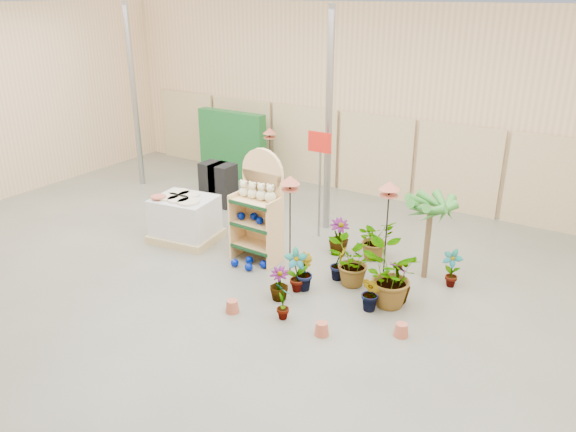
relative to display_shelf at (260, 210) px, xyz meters
name	(u,v)px	position (x,y,z in m)	size (l,w,h in m)	color
room	(253,155)	(0.35, -0.66, 1.25)	(15.20, 12.10, 4.70)	#5B5A4E
display_shelf	(260,210)	(0.00, 0.00, 0.00)	(0.90, 0.58, 2.11)	#E0B272
teddy_bears	(258,192)	(0.03, -0.10, 0.37)	(0.78, 0.21, 0.33)	beige
gazing_balls_shelf	(257,218)	(0.00, -0.12, -0.13)	(0.77, 0.26, 0.15)	#001381
gazing_balls_floor	(249,264)	(0.07, -0.49, -0.89)	(0.63, 0.39, 0.15)	#001381
pallet_stack	(185,219)	(-1.74, -0.16, -0.51)	(1.40, 1.22, 0.94)	tan
charcoal_planters	(218,184)	(-2.47, 1.81, -0.46)	(0.80, 0.50, 1.00)	black
trellis_stock	(232,145)	(-3.45, 3.63, -0.06)	(2.00, 0.30, 1.80)	#165822
offer_sign	(320,163)	(0.45, 1.41, 0.61)	(0.50, 0.08, 2.20)	gray
bird_table_front	(290,183)	(0.86, -0.34, 0.76)	(0.34, 0.34, 1.86)	black
bird_table_right	(389,189)	(2.43, 0.15, 0.80)	(0.34, 0.34, 1.90)	black
bird_table_back	(270,133)	(-1.85, 3.07, 0.58)	(0.34, 0.34, 1.67)	black
palm	(431,205)	(2.90, 0.88, 0.41)	(0.70, 0.70, 1.62)	brown
potted_plant_0	(296,271)	(1.25, -0.77, -0.58)	(0.40, 0.27, 0.77)	#317A29
potted_plant_1	(303,272)	(1.31, -0.64, -0.64)	(0.35, 0.28, 0.64)	#317A29
potted_plant_2	(352,263)	(1.94, -0.10, -0.53)	(0.77, 0.67, 0.86)	#317A29
potted_plant_3	(398,282)	(2.82, -0.19, -0.60)	(0.40, 0.40, 0.72)	#317A29
potted_plant_4	(451,268)	(3.39, 0.79, -0.63)	(0.35, 0.24, 0.67)	#317A29
potted_plant_5	(339,264)	(1.65, 0.00, -0.67)	(0.32, 0.26, 0.59)	#317A29
potted_plant_6	(375,239)	(1.83, 1.12, -0.58)	(0.69, 0.60, 0.77)	#317A29
potted_plant_7	(279,284)	(1.16, -1.15, -0.68)	(0.31, 0.31, 0.56)	#317A29
potted_plant_8	(283,301)	(1.54, -1.62, -0.64)	(0.33, 0.23, 0.64)	#317A29
potted_plant_9	(371,294)	(2.58, -0.69, -0.65)	(0.34, 0.28, 0.62)	#317A29
potted_plant_10	(388,276)	(2.72, -0.38, -0.44)	(0.93, 0.81, 1.04)	#317A29
potted_plant_11	(339,237)	(1.17, 0.93, -0.62)	(0.39, 0.39, 0.69)	#317A29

